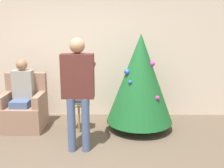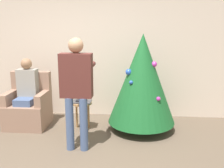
{
  "view_description": "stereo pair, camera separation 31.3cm",
  "coord_description": "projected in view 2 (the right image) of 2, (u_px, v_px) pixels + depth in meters",
  "views": [
    {
      "loc": [
        0.58,
        -3.07,
        1.87
      ],
      "look_at": [
        0.54,
        1.01,
        0.94
      ],
      "focal_mm": 42.0,
      "sensor_mm": 36.0,
      "label": 1
    },
    {
      "loc": [
        0.89,
        -3.06,
        1.87
      ],
      "look_at": [
        0.54,
        1.01,
        0.94
      ],
      "focal_mm": 42.0,
      "sensor_mm": 36.0,
      "label": 2
    }
  ],
  "objects": [
    {
      "name": "christmas_tree",
      "position": [
        142.0,
        79.0,
        4.58
      ],
      "size": [
        1.19,
        1.19,
        1.72
      ],
      "color": "brown",
      "rests_on": "ground_plane"
    },
    {
      "name": "person_seated",
      "position": [
        26.0,
        90.0,
        4.8
      ],
      "size": [
        0.36,
        0.46,
        1.27
      ],
      "color": "#475B84",
      "rests_on": "ground_plane"
    },
    {
      "name": "side_stool",
      "position": [
        82.0,
        107.0,
        4.72
      ],
      "size": [
        0.37,
        0.37,
        0.51
      ],
      "color": "#A37547",
      "rests_on": "ground_plane"
    },
    {
      "name": "book",
      "position": [
        82.0,
        100.0,
        4.69
      ],
      "size": [
        0.19,
        0.12,
        0.02
      ],
      "color": "black",
      "rests_on": "laptop"
    },
    {
      "name": "wall_back",
      "position": [
        91.0,
        50.0,
        5.33
      ],
      "size": [
        8.0,
        0.06,
        2.7
      ],
      "color": "beige",
      "rests_on": "ground_plane"
    },
    {
      "name": "armchair",
      "position": [
        28.0,
        108.0,
        4.9
      ],
      "size": [
        0.74,
        0.67,
        1.0
      ],
      "color": "#93705B",
      "rests_on": "ground_plane"
    },
    {
      "name": "laptop",
      "position": [
        82.0,
        102.0,
        4.69
      ],
      "size": [
        0.35,
        0.25,
        0.02
      ],
      "color": "#38383D",
      "rests_on": "side_stool"
    },
    {
      "name": "person_standing",
      "position": [
        76.0,
        84.0,
        3.84
      ],
      "size": [
        0.48,
        0.57,
        1.69
      ],
      "color": "#475B84",
      "rests_on": "ground_plane"
    }
  ]
}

